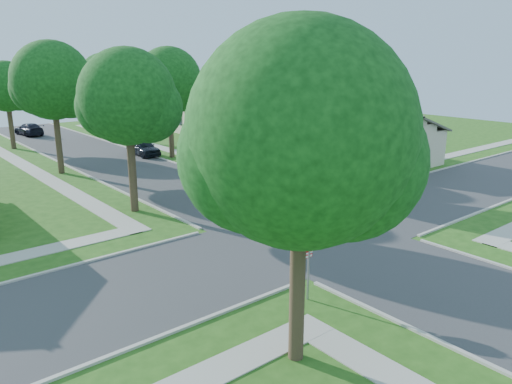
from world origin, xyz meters
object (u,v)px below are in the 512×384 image
at_px(car_driveway, 322,170).
at_px(tree_e_near, 263,100).
at_px(stop_sign_ne, 308,165).
at_px(car_curb_east, 143,147).
at_px(house_ne_far, 224,120).
at_px(tree_w_near, 128,101).
at_px(tree_e_far, 105,80).
at_px(tree_sw_corner, 302,145).
at_px(tree_e_mid, 169,83).
at_px(tree_w_far, 7,89).
at_px(house_ne_near, 349,141).
at_px(tree_w_mid, 53,84).
at_px(car_curb_west, 29,129).
at_px(tree_ne_corner, 335,105).
at_px(stop_sign_sw, 309,247).

bearing_deg(car_driveway, tree_e_near, 84.83).
relative_size(stop_sign_ne, car_curb_east, 0.72).
bearing_deg(house_ne_far, car_curb_east, -156.11).
distance_m(tree_w_near, car_driveway, 14.73).
height_order(tree_e_far, tree_sw_corner, tree_sw_corner).
xyz_separation_m(tree_e_mid, car_driveway, (4.19, -13.56, -5.60)).
bearing_deg(stop_sign_ne, tree_w_far, 107.70).
bearing_deg(house_ne_near, car_curb_east, 136.04).
height_order(tree_e_mid, tree_w_mid, tree_w_mid).
xyz_separation_m(tree_e_mid, house_ne_near, (11.23, -10.01, -4.74)).
distance_m(tree_e_near, car_curb_east, 15.23).
xyz_separation_m(car_driveway, car_curb_west, (-10.15, 33.94, 0.01)).
height_order(tree_e_near, tree_ne_corner, tree_ne_corner).
distance_m(house_ne_near, house_ne_far, 18.00).
relative_size(tree_e_far, car_curb_west, 1.91).
bearing_deg(tree_ne_corner, tree_e_far, 93.09).
xyz_separation_m(stop_sign_ne, car_driveway, (4.25, 2.75, -1.38)).
relative_size(stop_sign_ne, tree_e_far, 0.34).
height_order(stop_sign_sw, tree_e_near, tree_e_near).
bearing_deg(tree_ne_corner, tree_w_far, 110.28).
bearing_deg(car_driveway, tree_w_far, 42.26).
xyz_separation_m(stop_sign_ne, tree_ne_corner, (1.66, -0.49, 3.56)).
bearing_deg(stop_sign_ne, car_driveway, 32.90).
height_order(tree_ne_corner, house_ne_far, tree_ne_corner).
relative_size(stop_sign_ne, tree_w_mid, 0.31).
relative_size(car_curb_east, car_curb_west, 0.91).
distance_m(tree_w_mid, house_ne_far, 22.68).
bearing_deg(house_ne_near, tree_e_far, 116.03).
distance_m(tree_sw_corner, tree_ne_corner, 17.78).
relative_size(tree_w_mid, house_ne_far, 0.70).
xyz_separation_m(tree_w_mid, car_driveway, (13.59, -13.56, -5.83)).
bearing_deg(stop_sign_ne, house_ne_near, 29.14).
height_order(tree_w_near, tree_sw_corner, tree_sw_corner).
distance_m(stop_sign_sw, house_ne_far, 39.55).
relative_size(tree_ne_corner, car_driveway, 2.18).
bearing_deg(tree_e_far, tree_e_mid, -89.98).
xyz_separation_m(tree_w_mid, house_ne_far, (20.63, 7.99, -4.97)).
relative_size(stop_sign_sw, house_ne_far, 0.22).
xyz_separation_m(tree_e_near, tree_w_mid, (-9.39, 12.00, 0.85)).
bearing_deg(tree_w_near, car_curb_west, 83.93).
distance_m(stop_sign_ne, car_curb_west, 37.19).
xyz_separation_m(stop_sign_ne, house_ne_far, (11.29, 24.30, -0.51)).
bearing_deg(stop_sign_sw, car_curb_east, 74.26).
xyz_separation_m(stop_sign_sw, tree_e_mid, (9.46, 25.71, 4.22)).
height_order(stop_sign_ne, car_curb_west, stop_sign_ne).
relative_size(stop_sign_sw, house_ne_near, 0.22).
distance_m(tree_ne_corner, car_curb_west, 38.27).
bearing_deg(tree_e_near, house_ne_far, 60.65).
distance_m(tree_w_mid, house_ne_near, 23.46).
bearing_deg(stop_sign_sw, car_driveway, 41.67).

